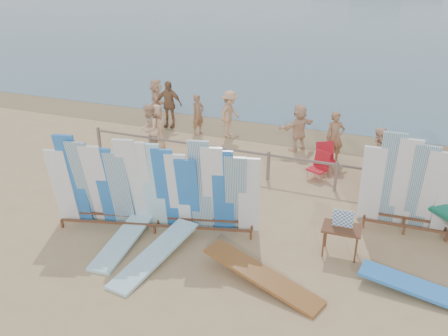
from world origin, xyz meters
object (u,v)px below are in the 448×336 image
at_px(flat_board_a, 128,241).
at_px(flat_board_b, 156,259).
at_px(flat_board_c, 262,284).
at_px(beachgoer_extra_1, 169,104).
at_px(stroller, 384,175).
at_px(vendor_table, 341,240).
at_px(flat_board_d, 428,297).
at_px(side_surfboard_rack, 410,188).
at_px(beachgoer_7, 335,137).
at_px(beachgoer_1, 198,114).
at_px(beachgoer_11, 157,100).
at_px(beachgoer_8, 377,155).
at_px(beach_chair_right, 326,163).
at_px(beachgoer_3, 230,114).
at_px(main_surfboard_rack, 154,188).
at_px(beachgoer_5, 299,128).
at_px(beachgoer_2, 149,129).
at_px(beachgoer_0, 157,128).
at_px(beach_chair_left, 318,171).

relative_size(flat_board_a, flat_board_b, 1.00).
relative_size(flat_board_c, beachgoer_extra_1, 1.46).
bearing_deg(stroller, vendor_table, -94.61).
bearing_deg(flat_board_a, flat_board_d, -0.56).
bearing_deg(flat_board_c, flat_board_b, 108.00).
bearing_deg(side_surfboard_rack, beachgoer_7, 120.59).
distance_m(stroller, beachgoer_1, 7.30).
bearing_deg(beachgoer_7, flat_board_a, -146.86).
xyz_separation_m(beachgoer_11, beachgoer_8, (8.87, -2.75, -0.03)).
bearing_deg(beachgoer_7, beachgoer_1, 143.12).
xyz_separation_m(flat_board_a, beach_chair_right, (3.62, 5.76, 0.26)).
bearing_deg(side_surfboard_rack, beachgoer_3, 141.39).
distance_m(main_surfboard_rack, flat_board_c, 3.45).
xyz_separation_m(flat_board_a, stroller, (5.37, 5.07, 0.44)).
relative_size(flat_board_b, beachgoer_extra_1, 1.46).
xyz_separation_m(main_surfboard_rack, beachgoer_3, (-0.70, 6.91, -0.25)).
relative_size(flat_board_d, beachgoer_5, 1.64).
xyz_separation_m(beachgoer_2, beachgoer_8, (7.36, 0.51, -0.03)).
height_order(beachgoer_7, beachgoer_11, beachgoer_11).
relative_size(side_surfboard_rack, beachgoer_8, 1.57).
xyz_separation_m(beachgoer_7, beachgoer_2, (-5.96, -1.49, 0.01)).
bearing_deg(beachgoer_7, beachgoer_5, 126.95).
height_order(beachgoer_1, beachgoer_5, beachgoer_5).
bearing_deg(beachgoer_0, vendor_table, -138.96).
bearing_deg(flat_board_c, beachgoer_0, 61.24).
xyz_separation_m(beachgoer_1, beachgoer_8, (6.62, -1.84, 0.06)).
height_order(flat_board_a, beachgoer_3, beachgoer_3).
distance_m(flat_board_d, stroller, 4.85).
bearing_deg(beachgoer_11, flat_board_d, -159.89).
height_order(flat_board_c, beachgoer_1, beachgoer_1).
xyz_separation_m(flat_board_d, beach_chair_left, (-3.13, 4.70, 0.24)).
distance_m(flat_board_d, beachgoer_extra_1, 12.13).
relative_size(beachgoer_3, beachgoer_11, 1.01).
relative_size(main_surfboard_rack, beach_chair_left, 6.05).
relative_size(beach_chair_left, beachgoer_3, 0.47).
height_order(main_surfboard_rack, beachgoer_1, main_surfboard_rack).
height_order(beach_chair_left, beachgoer_7, beachgoer_7).
bearing_deg(beachgoer_8, beachgoer_2, -82.12).
relative_size(stroller, beachgoer_3, 0.63).
height_order(beach_chair_left, beachgoer_8, beachgoer_8).
xyz_separation_m(main_surfboard_rack, flat_board_a, (-0.37, -0.71, -1.12)).
relative_size(stroller, beachgoer_5, 0.67).
distance_m(flat_board_a, stroller, 7.40).
relative_size(stroller, beachgoer_0, 0.67).
bearing_deg(beachgoer_7, beachgoer_2, 166.55).
xyz_separation_m(main_surfboard_rack, beachgoer_7, (3.33, 5.85, -0.27)).
relative_size(flat_board_c, beach_chair_right, 3.01).
xyz_separation_m(beachgoer_0, beachgoer_5, (4.52, 1.78, 0.00)).
distance_m(main_surfboard_rack, flat_board_b, 1.72).
bearing_deg(beachgoer_7, beachgoer_8, -62.32).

